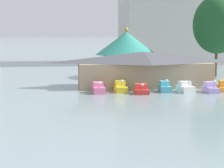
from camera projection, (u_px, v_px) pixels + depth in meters
pedal_boat_pink at (98, 89)px, 45.13m from camera, size 1.56×2.71×1.53m
pedal_boat_yellow at (120, 87)px, 46.11m from camera, size 1.51×2.75×1.66m
pedal_boat_red at (141, 90)px, 44.77m from camera, size 1.83×2.48×1.37m
pedal_boat_cyan at (165, 87)px, 46.18m from camera, size 1.43×2.36×1.69m
pedal_boat_white at (185, 88)px, 45.90m from camera, size 1.94×2.52×1.55m
pedal_boat_lavender at (210, 88)px, 45.70m from camera, size 1.42×2.64×1.71m
boathouse at (144, 68)px, 50.94m from camera, size 19.29×7.46×4.77m
green_roof_pavilion at (126, 51)px, 61.75m from camera, size 10.21×10.21×8.26m
shoreline_tree_right at (217, 24)px, 62.67m from camera, size 8.21×8.21×13.74m
background_building_block at (185, 10)px, 93.75m from camera, size 32.35×18.82×26.41m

